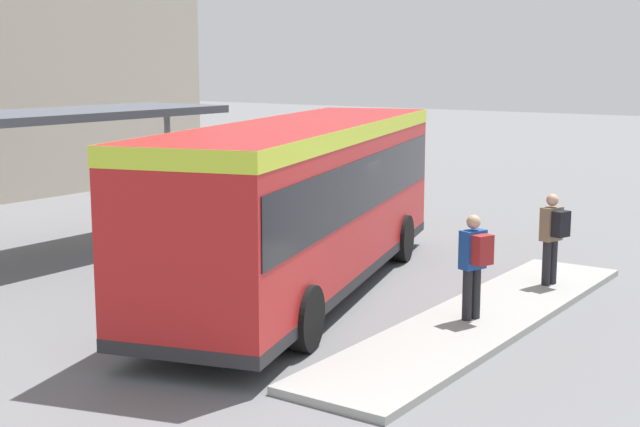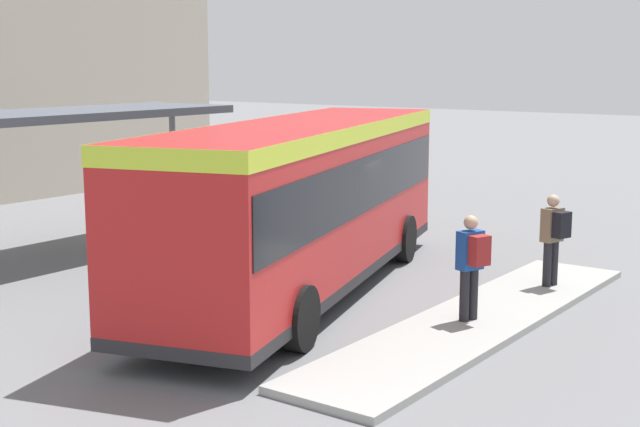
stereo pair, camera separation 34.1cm
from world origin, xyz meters
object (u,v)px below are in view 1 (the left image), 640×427
Objects in this scene: bicycle_orange at (332,194)px; bicycle_yellow at (351,196)px; bicycle_white at (388,200)px; potted_planter_near_shelter at (179,235)px; city_bus at (304,195)px; bicycle_red at (368,198)px; pedestrian_waiting at (553,233)px; pedestrian_companion at (475,260)px.

bicycle_yellow is at bearing -9.60° from bicycle_orange.
bicycle_white is at bearing -7.29° from bicycle_yellow.
bicycle_orange is 8.68m from potted_planter_near_shelter.
city_bus is 9.80m from bicycle_red.
bicycle_red is (0.06, 0.72, -0.02)m from bicycle_white.
bicycle_yellow is (6.17, 8.54, -0.79)m from pedestrian_waiting.
bicycle_white is 1.45m from bicycle_yellow.
potted_planter_near_shelter is at bearing 65.62° from city_bus.
bicycle_yellow is at bearing -18.42° from pedestrian_waiting.
bicycle_orange reaches higher than bicycle_yellow.
bicycle_yellow is (9.16, 8.33, -0.79)m from pedestrian_companion.
pedestrian_companion is 1.14× the size of bicycle_yellow.
bicycle_white is 8.24m from potted_planter_near_shelter.
pedestrian_waiting is (2.80, -3.78, -0.76)m from city_bus.
pedestrian_waiting reaches higher than bicycle_red.
pedestrian_companion is 11.80m from bicycle_red.
bicycle_orange is at bearing -179.89° from bicycle_yellow.
pedestrian_companion is 1.48× the size of potted_planter_near_shelter.
bicycle_red is 1.01× the size of bicycle_orange.
pedestrian_companion is at bearing -45.46° from bicycle_yellow.
potted_planter_near_shelter reaches higher than bicycle_orange.
bicycle_white is at bearing -2.78° from potted_planter_near_shelter.
bicycle_yellow is 1.30× the size of potted_planter_near_shelter.
pedestrian_companion is 1.05× the size of bicycle_white.
bicycle_white is (8.73, 3.33, -1.52)m from city_bus.
bicycle_white is at bearing 4.23° from city_bus.
pedestrian_companion is at bearing 120.51° from bicycle_red.
city_bus is 4.76m from pedestrian_waiting.
city_bus is 9.47m from bicycle_white.
potted_planter_near_shelter is (-8.49, -1.75, 0.27)m from bicycle_orange.
bicycle_red is (8.79, 4.04, -1.54)m from city_bus.
potted_planter_near_shelter reaches higher than bicycle_red.
city_bus is at bearing 17.41° from pedestrian_companion.
pedestrian_waiting is 7.86m from potted_planter_near_shelter.
bicycle_white is at bearing 165.50° from bicycle_red.
bicycle_white is at bearing -14.55° from bicycle_orange.
bicycle_yellow is (8.97, 4.76, -1.54)m from city_bus.
bicycle_yellow is 8.53m from potted_planter_near_shelter.
potted_planter_near_shelter is (-8.47, -1.03, 0.28)m from bicycle_yellow.
pedestrian_waiting is at bearing -70.09° from city_bus.
potted_planter_near_shelter is at bearing -80.77° from bicycle_yellow.
city_bus is at bearing 111.80° from bicycle_white.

